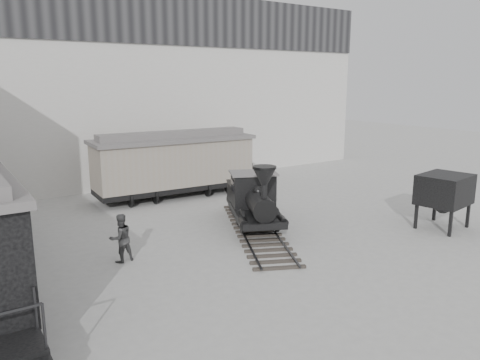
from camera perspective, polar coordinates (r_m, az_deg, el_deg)
ground at (r=16.30m, az=6.73°, el=-9.74°), size 90.00×90.00×0.00m
north_wall at (r=28.17m, az=-13.78°, el=10.76°), size 34.00×2.51×11.00m
locomotive at (r=19.38m, az=1.77°, el=-2.80°), size 5.12×8.11×2.88m
boxcar at (r=24.68m, az=-8.03°, el=2.12°), size 8.61×3.15×3.47m
visitor_a at (r=15.99m, az=-25.34°, el=-8.27°), size 0.67×0.54×1.59m
visitor_b at (r=16.34m, az=-14.34°, el=-6.87°), size 0.88×0.73×1.67m
coal_hopper at (r=20.96m, az=23.63°, el=-1.51°), size 2.31×1.99×2.27m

